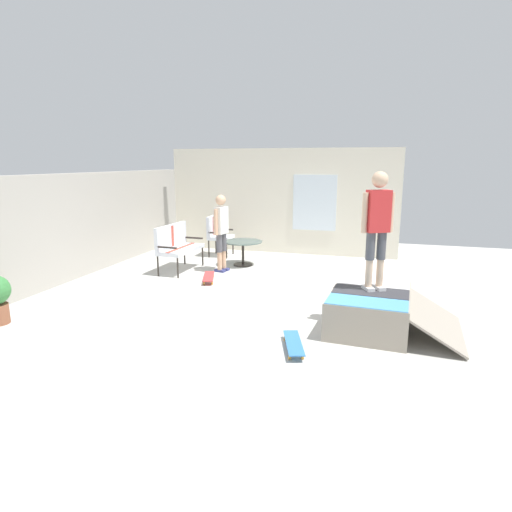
{
  "coord_description": "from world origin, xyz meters",
  "views": [
    {
      "loc": [
        -7.24,
        -2.1,
        2.38
      ],
      "look_at": [
        0.07,
        0.07,
        0.7
      ],
      "focal_mm": 30.26,
      "sensor_mm": 36.0,
      "label": 1
    }
  ],
  "objects": [
    {
      "name": "patio_bench",
      "position": [
        1.2,
        2.25,
        0.62
      ],
      "size": [
        1.27,
        0.6,
        1.02
      ],
      "color": "#2D2823",
      "rests_on": "ground_plane"
    },
    {
      "name": "skate_ramp",
      "position": [
        -1.06,
        -2.02,
        0.27
      ],
      "size": [
        1.62,
        1.9,
        0.55
      ],
      "color": "gray",
      "rests_on": "ground_plane"
    },
    {
      "name": "person_watching",
      "position": [
        1.42,
        1.26,
        0.98
      ],
      "size": [
        0.47,
        0.29,
        1.68
      ],
      "color": "navy",
      "rests_on": "ground_plane"
    },
    {
      "name": "skateboard_by_bench",
      "position": [
        0.6,
        1.23,
        0.08
      ],
      "size": [
        0.82,
        0.46,
        0.1
      ],
      "color": "#B23838",
      "rests_on": "ground_plane"
    },
    {
      "name": "skateboard_spare",
      "position": [
        -2.13,
        -1.09,
        0.08
      ],
      "size": [
        0.82,
        0.44,
        0.1
      ],
      "color": "#3372B2",
      "rests_on": "ground_plane"
    },
    {
      "name": "ground_plane",
      "position": [
        0.0,
        0.0,
        -0.05
      ],
      "size": [
        12.0,
        12.0,
        0.1
      ],
      "primitive_type": "cube",
      "color": "beige"
    },
    {
      "name": "back_wall_cinderblock",
      "position": [
        0.0,
        4.0,
        1.07
      ],
      "size": [
        9.0,
        0.2,
        2.14
      ],
      "color": "#ADA89E",
      "rests_on": "ground_plane"
    },
    {
      "name": "house_facade",
      "position": [
        3.8,
        0.49,
        1.35
      ],
      "size": [
        0.23,
        6.0,
        2.71
      ],
      "color": "silver",
      "rests_on": "ground_plane"
    },
    {
      "name": "person_skater",
      "position": [
        -0.96,
        -2.02,
        1.54
      ],
      "size": [
        0.34,
        0.43,
        1.7
      ],
      "color": "silver",
      "rests_on": "skate_ramp"
    },
    {
      "name": "patio_chair_near_house",
      "position": [
        2.91,
        1.97,
        0.61
      ],
      "size": [
        0.64,
        0.57,
        1.02
      ],
      "color": "#2D2823",
      "rests_on": "ground_plane"
    },
    {
      "name": "patio_table",
      "position": [
        2.08,
        0.99,
        0.4
      ],
      "size": [
        0.9,
        0.9,
        0.57
      ],
      "color": "#2D2823",
      "rests_on": "ground_plane"
    }
  ]
}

